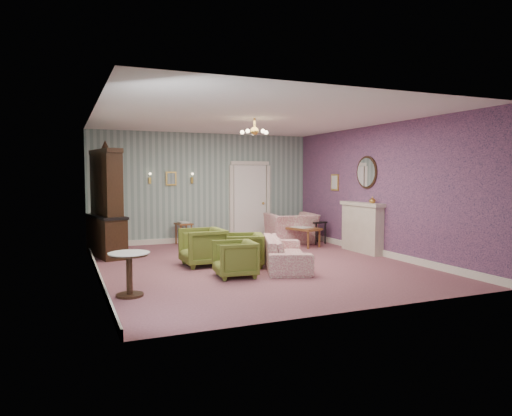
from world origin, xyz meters
name	(u,v)px	position (x,y,z in m)	size (l,w,h in m)	color
floor	(255,264)	(0.00, 0.00, 0.00)	(7.00, 7.00, 0.00)	#8D525E
ceiling	(254,118)	(0.00, 0.00, 2.90)	(7.00, 7.00, 0.00)	white
wall_back	(204,188)	(0.00, 3.50, 1.45)	(6.00, 6.00, 0.00)	slate
wall_front	(358,201)	(0.00, -3.50, 1.45)	(6.00, 6.00, 0.00)	slate
wall_left	(95,194)	(-3.00, 0.00, 1.45)	(7.00, 7.00, 0.00)	slate
wall_right	(378,190)	(3.00, 0.00, 1.45)	(7.00, 7.00, 0.00)	slate
wall_right_floral	(378,190)	(2.98, 0.00, 1.45)	(7.00, 7.00, 0.00)	#B45A85
door	(250,201)	(1.30, 3.46, 1.08)	(1.12, 0.12, 2.16)	white
olive_chair_a	(235,257)	(-0.77, -0.95, 0.35)	(0.69, 0.64, 0.70)	#5F6724
olive_chair_b	(244,248)	(-0.28, -0.15, 0.36)	(0.71, 0.66, 0.73)	#5F6724
olive_chair_c	(203,245)	(-1.00, 0.26, 0.41)	(0.80, 0.74, 0.82)	#5F6724
sofa_chintz	(286,247)	(0.45, -0.50, 0.39)	(2.00, 0.58, 0.78)	#9F4057
wingback_chair	(291,223)	(2.02, 2.34, 0.53)	(1.20, 0.78, 1.05)	#9F4057
dresser	(106,200)	(-2.65, 2.12, 1.24)	(0.52, 1.49, 2.49)	black
fireplace	(362,227)	(2.86, 0.40, 0.58)	(0.30, 1.40, 1.16)	beige
mantel_vase	(372,200)	(2.84, 0.00, 1.23)	(0.15, 0.15, 0.15)	gold
oval_mirror	(366,172)	(2.96, 0.40, 1.85)	(0.04, 0.76, 0.84)	white
framed_print	(335,182)	(2.97, 1.75, 1.60)	(0.04, 0.34, 0.42)	gold
coffee_table	(302,237)	(2.01, 1.74, 0.24)	(0.52, 0.94, 0.48)	brown
side_table_black	(317,233)	(2.57, 1.97, 0.29)	(0.39, 0.39, 0.58)	black
pedestal_table	(129,274)	(-2.65, -1.58, 0.33)	(0.60, 0.60, 0.66)	black
nesting_table	(184,233)	(-0.66, 3.15, 0.30)	(0.37, 0.47, 0.61)	brown
gilt_mirror_back	(171,178)	(-0.90, 3.46, 1.70)	(0.28, 0.06, 0.36)	gold
sconce_left	(150,179)	(-1.45, 3.44, 1.70)	(0.16, 0.12, 0.30)	gold
sconce_right	(192,178)	(-0.35, 3.44, 1.70)	(0.16, 0.12, 0.30)	gold
chandelier	(254,132)	(0.00, 0.00, 2.63)	(0.56, 0.56, 0.36)	gold
burgundy_cushion	(292,226)	(1.97, 2.19, 0.48)	(0.38, 0.10, 0.38)	maroon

